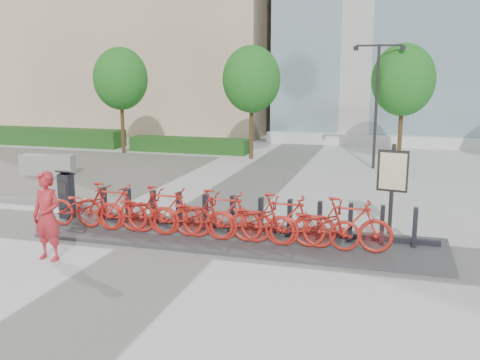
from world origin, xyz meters
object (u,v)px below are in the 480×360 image
(kiosk, at_px, (66,195))
(worker_red, at_px, (47,216))
(bike_0, at_px, (85,207))
(jersey_barrier, at_px, (48,165))
(map_sign, at_px, (393,175))

(kiosk, bearing_deg, worker_red, -61.38)
(bike_0, relative_size, jersey_barrier, 0.99)
(jersey_barrier, height_order, map_sign, map_sign)
(jersey_barrier, bearing_deg, kiosk, -61.19)
(bike_0, xyz_separation_m, map_sign, (7.37, 1.86, 0.86))
(worker_red, bearing_deg, map_sign, 36.50)
(bike_0, relative_size, map_sign, 0.91)
(bike_0, distance_m, jersey_barrier, 8.17)
(bike_0, distance_m, worker_red, 2.16)
(worker_red, xyz_separation_m, jersey_barrier, (-5.87, 8.17, -0.56))
(map_sign, bearing_deg, worker_red, -140.61)
(worker_red, height_order, jersey_barrier, worker_red)
(bike_0, height_order, kiosk, kiosk)
(worker_red, bearing_deg, bike_0, 108.17)
(map_sign, bearing_deg, bike_0, -156.02)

